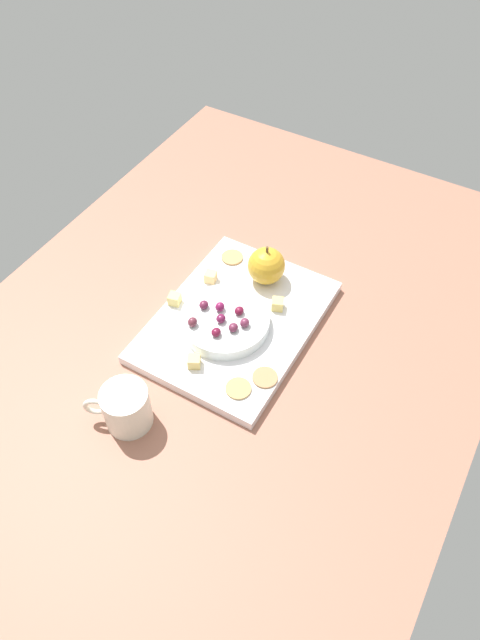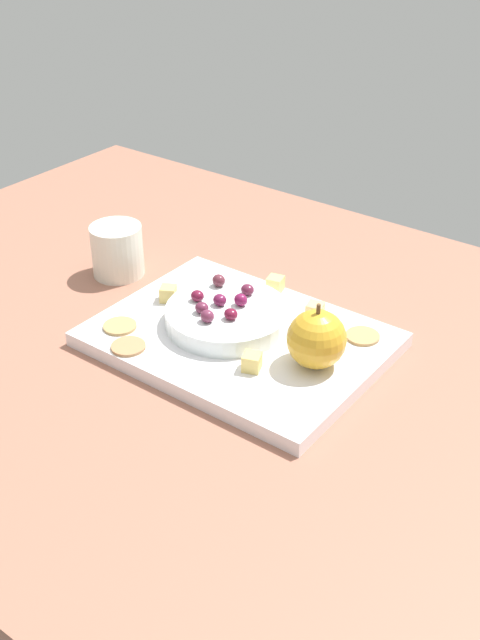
# 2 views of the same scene
# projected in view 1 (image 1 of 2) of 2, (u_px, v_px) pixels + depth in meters

# --- Properties ---
(table) EXTENTS (1.29, 0.92, 0.03)m
(table) POSITION_uv_depth(u_px,v_px,m) (229.00, 339.00, 1.08)
(table) COLOR #9C634E
(table) RESTS_ON ground
(platter) EXTENTS (0.36, 0.27, 0.02)m
(platter) POSITION_uv_depth(u_px,v_px,m) (235.00, 321.00, 1.08)
(platter) COLOR white
(platter) RESTS_ON table
(serving_dish) EXTENTS (0.16, 0.16, 0.02)m
(serving_dish) POSITION_uv_depth(u_px,v_px,m) (225.00, 321.00, 1.05)
(serving_dish) COLOR white
(serving_dish) RESTS_ON platter
(apple_whole) EXTENTS (0.07, 0.07, 0.07)m
(apple_whole) POSITION_uv_depth(u_px,v_px,m) (266.00, 266.00, 1.10)
(apple_whole) COLOR gold
(apple_whole) RESTS_ON platter
(apple_stem) EXTENTS (0.01, 0.01, 0.01)m
(apple_stem) POSITION_uv_depth(u_px,v_px,m) (267.00, 250.00, 1.07)
(apple_stem) COLOR brown
(apple_stem) RESTS_ON apple_whole
(cheese_cube_0) EXTENTS (0.03, 0.03, 0.02)m
(cheese_cube_0) POSITION_uv_depth(u_px,v_px,m) (211.00, 277.00, 1.12)
(cheese_cube_0) COLOR #F1C178
(cheese_cube_0) RESTS_ON platter
(cheese_cube_1) EXTENTS (0.03, 0.03, 0.02)m
(cheese_cube_1) POSITION_uv_depth(u_px,v_px,m) (278.00, 304.00, 1.08)
(cheese_cube_1) COLOR #F1D16B
(cheese_cube_1) RESTS_ON platter
(cheese_cube_2) EXTENTS (0.03, 0.03, 0.02)m
(cheese_cube_2) POSITION_uv_depth(u_px,v_px,m) (194.00, 361.00, 0.99)
(cheese_cube_2) COLOR #E9C96C
(cheese_cube_2) RESTS_ON platter
(cheese_cube_3) EXTENTS (0.03, 0.03, 0.02)m
(cheese_cube_3) POSITION_uv_depth(u_px,v_px,m) (174.00, 299.00, 1.08)
(cheese_cube_3) COLOR #E8D173
(cheese_cube_3) RESTS_ON platter
(cracker_0) EXTENTS (0.04, 0.04, 0.00)m
(cracker_0) POSITION_uv_depth(u_px,v_px,m) (232.00, 257.00, 1.17)
(cracker_0) COLOR tan
(cracker_0) RESTS_ON platter
(cracker_1) EXTENTS (0.04, 0.04, 0.00)m
(cracker_1) POSITION_uv_depth(u_px,v_px,m) (265.00, 377.00, 0.98)
(cracker_1) COLOR #B07F53
(cracker_1) RESTS_ON platter
(cracker_2) EXTENTS (0.04, 0.04, 0.00)m
(cracker_2) POSITION_uv_depth(u_px,v_px,m) (238.00, 389.00, 0.97)
(cracker_2) COLOR tan
(cracker_2) RESTS_ON platter
(grape_0) EXTENTS (0.02, 0.02, 0.02)m
(grape_0) POSITION_uv_depth(u_px,v_px,m) (246.00, 322.00, 1.02)
(grape_0) COLOR #6B2944
(grape_0) RESTS_ON serving_dish
(grape_1) EXTENTS (0.02, 0.02, 0.01)m
(grape_1) POSITION_uv_depth(u_px,v_px,m) (239.00, 311.00, 1.04)
(grape_1) COLOR maroon
(grape_1) RESTS_ON serving_dish
(grape_2) EXTENTS (0.02, 0.02, 0.02)m
(grape_2) POSITION_uv_depth(u_px,v_px,m) (220.00, 307.00, 1.04)
(grape_2) COLOR maroon
(grape_2) RESTS_ON serving_dish
(grape_3) EXTENTS (0.02, 0.02, 0.01)m
(grape_3) POSITION_uv_depth(u_px,v_px,m) (205.00, 304.00, 1.05)
(grape_3) COLOR #5E1E37
(grape_3) RESTS_ON serving_dish
(grape_4) EXTENTS (0.02, 0.02, 0.02)m
(grape_4) POSITION_uv_depth(u_px,v_px,m) (221.00, 319.00, 1.03)
(grape_4) COLOR maroon
(grape_4) RESTS_ON serving_dish
(grape_5) EXTENTS (0.02, 0.02, 0.02)m
(grape_5) POSITION_uv_depth(u_px,v_px,m) (192.00, 322.00, 1.02)
(grape_5) COLOR brown
(grape_5) RESTS_ON serving_dish
(grape_6) EXTENTS (0.02, 0.02, 0.02)m
(grape_6) POSITION_uv_depth(u_px,v_px,m) (233.00, 327.00, 1.01)
(grape_6) COLOR #63243D
(grape_6) RESTS_ON serving_dish
(grape_7) EXTENTS (0.02, 0.02, 0.01)m
(grape_7) POSITION_uv_depth(u_px,v_px,m) (214.00, 331.00, 1.01)
(grape_7) COLOR maroon
(grape_7) RESTS_ON serving_dish
(cup) EXTENTS (0.08, 0.10, 0.08)m
(cup) POSITION_uv_depth(u_px,v_px,m) (126.00, 408.00, 0.92)
(cup) COLOR silver
(cup) RESTS_ON table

